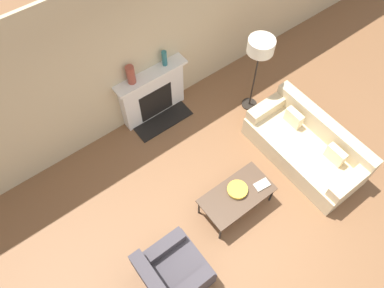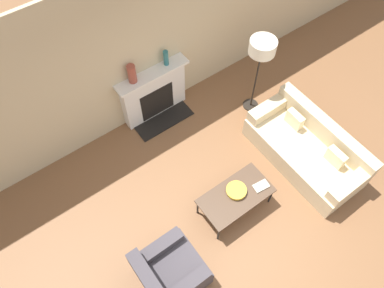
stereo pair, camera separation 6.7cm
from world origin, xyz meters
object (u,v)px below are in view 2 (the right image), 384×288
armchair_near (169,273)px  coffee_table (236,196)px  floor_lamp (262,51)px  bowl (236,190)px  fireplace (154,94)px  couch (307,149)px  mantel_vase_left (132,74)px  mantel_vase_center_left (166,58)px  book (261,186)px

armchair_near → coffee_table: (1.45, 0.31, 0.13)m
coffee_table → floor_lamp: (1.59, 1.42, 0.98)m
bowl → fireplace: bearing=89.7°
couch → mantel_vase_left: 3.15m
floor_lamp → mantel_vase_left: bearing=153.2°
bowl → floor_lamp: 2.27m
bowl → mantel_vase_center_left: bearing=82.1°
couch → floor_lamp: size_ratio=1.27×
coffee_table → floor_lamp: bearing=41.8°
couch → floor_lamp: floor_lamp is taller
fireplace → armchair_near: size_ratio=1.56×
mantel_vase_center_left → couch: bearing=-62.9°
floor_lamp → mantel_vase_center_left: (-1.23, 0.95, -0.19)m
mantel_vase_center_left → floor_lamp: bearing=-37.7°
bowl → floor_lamp: (1.55, 1.38, 0.91)m
couch → bowl: (-1.53, 0.04, 0.19)m
armchair_near → floor_lamp: bearing=-60.3°
floor_lamp → mantel_vase_left: 2.11m
coffee_table → mantel_vase_left: 2.53m
coffee_table → mantel_vase_left: mantel_vase_left is taller
floor_lamp → armchair_near: bearing=-150.3°
couch → coffee_table: size_ratio=1.80×
coffee_table → floor_lamp: size_ratio=0.71×
armchair_near → mantel_vase_center_left: mantel_vase_center_left is taller
floor_lamp → mantel_vase_left: (-1.88, 0.95, -0.17)m
book → mantel_vase_left: bearing=112.9°
couch → mantel_vase_center_left: size_ratio=7.16×
coffee_table → bowl: size_ratio=3.60×
bowl → book: bowl is taller
coffee_table → mantel_vase_center_left: bearing=81.3°
couch → book: 1.18m
armchair_near → bowl: armchair_near is taller
mantel_vase_left → coffee_table: bearing=-83.1°
armchair_near → book: (1.86, 0.20, 0.17)m
armchair_near → mantel_vase_center_left: 3.37m
fireplace → bowl: fireplace is taller
book → mantel_vase_center_left: size_ratio=0.91×
armchair_near → mantel_vase_center_left: bearing=-34.0°
coffee_table → bowl: bowl is taller
couch → mantel_vase_left: size_ratio=6.04×
coffee_table → book: size_ratio=4.37×
fireplace → couch: (1.52, -2.35, -0.23)m
fireplace → floor_lamp: (1.54, -0.94, 0.88)m
book → mantel_vase_left: (-0.69, 2.48, 0.77)m
floor_lamp → mantel_vase_left: floor_lamp is taller
bowl → mantel_vase_center_left: size_ratio=1.10×
fireplace → armchair_near: 3.08m
fireplace → coffee_table: 2.36m
bowl → book: bearing=-23.2°
bowl → coffee_table: bearing=-130.9°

